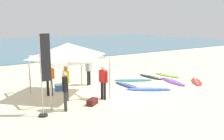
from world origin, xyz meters
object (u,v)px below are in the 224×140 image
at_px(surfboard_black, 150,77).
at_px(gear_bag_near_tent, 92,102).
at_px(person_grey, 89,69).
at_px(surfboard_teal, 133,80).
at_px(cooler_box, 60,87).
at_px(surfboard_blue, 149,89).
at_px(person_red, 103,80).
at_px(surfboard_red, 196,82).
at_px(surfboard_purple, 173,81).
at_px(surfboard_lime, 167,75).
at_px(person_yellow, 66,81).
at_px(person_orange, 49,77).
at_px(canopy_tent, 68,50).
at_px(surfboard_navy, 127,85).
at_px(person_black, 65,89).
at_px(banner_flag, 44,78).

xyz_separation_m(surfboard_black, gear_bag_near_tent, (-6.23, -2.79, 0.10)).
xyz_separation_m(surfboard_black, person_grey, (-4.57, 0.53, 0.95)).
bearing_deg(surfboard_teal, cooler_box, 175.14).
bearing_deg(surfboard_blue, person_red, -179.12).
bearing_deg(cooler_box, surfboard_red, -20.85).
bearing_deg(surfboard_blue, surfboard_purple, 11.54).
height_order(surfboard_purple, surfboard_lime, same).
xyz_separation_m(surfboard_blue, person_red, (-3.07, -0.05, 0.95)).
distance_m(surfboard_lime, person_yellow, 8.42).
xyz_separation_m(surfboard_red, person_orange, (-8.78, 2.44, 0.95)).
relative_size(surfboard_red, person_yellow, 1.12).
relative_size(surfboard_lime, gear_bag_near_tent, 3.57).
bearing_deg(gear_bag_near_tent, canopy_tent, 97.95).
height_order(surfboard_red, person_yellow, person_yellow).
bearing_deg(surfboard_lime, person_grey, 172.12).
relative_size(surfboard_black, person_red, 1.24).
bearing_deg(person_yellow, surfboard_blue, -10.40).
xyz_separation_m(surfboard_navy, person_black, (-4.80, -1.84, 0.95)).
relative_size(surfboard_teal, cooler_box, 4.92).
relative_size(surfboard_lime, person_orange, 1.25).
height_order(surfboard_purple, person_black, person_black).
distance_m(canopy_tent, person_orange, 1.72).
xyz_separation_m(surfboard_blue, surfboard_navy, (-0.49, 1.36, 0.00)).
relative_size(surfboard_black, surfboard_lime, 0.99).
distance_m(surfboard_blue, person_red, 3.22).
bearing_deg(person_red, surfboard_black, 23.96).
distance_m(surfboard_blue, cooler_box, 5.00).
bearing_deg(person_orange, person_grey, 16.12).
relative_size(person_red, banner_flag, 0.50).
bearing_deg(cooler_box, person_red, -67.03).
bearing_deg(surfboard_teal, surfboard_red, -40.49).
distance_m(surfboard_teal, surfboard_red, 4.04).
relative_size(person_red, person_yellow, 1.00).
distance_m(surfboard_navy, gear_bag_near_tent, 3.89).
height_order(surfboard_red, person_black, person_black).
distance_m(canopy_tent, surfboard_red, 8.51).
height_order(surfboard_navy, person_black, person_black).
bearing_deg(surfboard_red, person_orange, 164.48).
distance_m(surfboard_lime, surfboard_red, 2.42).
height_order(surfboard_navy, gear_bag_near_tent, gear_bag_near_tent).
xyz_separation_m(gear_bag_near_tent, cooler_box, (-0.29, 3.13, 0.06)).
distance_m(surfboard_red, person_orange, 9.17).
xyz_separation_m(surfboard_blue, surfboard_lime, (3.64, 2.05, 0.00)).
bearing_deg(person_orange, surfboard_blue, -22.41).
bearing_deg(surfboard_black, surfboard_lime, -11.91).
bearing_deg(surfboard_purple, person_orange, 168.35).
bearing_deg(surfboard_red, person_yellow, 171.76).
height_order(person_red, gear_bag_near_tent, person_red).
relative_size(surfboard_lime, surfboard_red, 1.12).
relative_size(surfboard_black, person_grey, 1.24).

